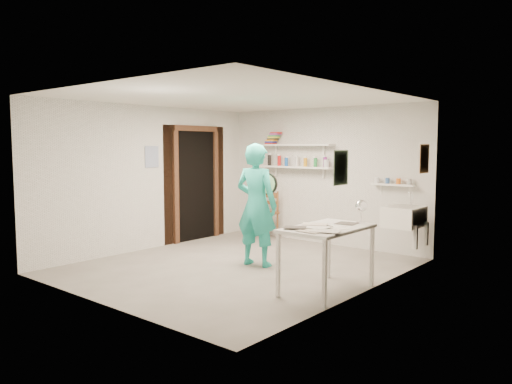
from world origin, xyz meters
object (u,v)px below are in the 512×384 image
Objects in this scene: belfast_sink at (404,216)px; man at (256,205)px; work_table at (327,259)px; wall_clock at (268,184)px; wooden_chair at (263,213)px; desk_lamp at (361,206)px.

man is (-1.59, -1.48, 0.18)m from belfast_sink.
man is 1.51× the size of work_table.
belfast_sink is 2.06m from wall_clock.
wooden_chair is (-1.24, 1.42, -0.69)m from wall_clock.
work_table is 8.00× the size of desk_lamp.
man reaches higher than wall_clock.
wooden_chair reaches higher than belfast_sink.
wooden_chair is 0.84× the size of work_table.
desk_lamp is at bearing 171.75° from man.
wall_clock is at bearing 154.77° from work_table.
man is at bearing -137.02° from belfast_sink.
wooden_chair is at bearing 122.74° from wall_clock.
belfast_sink is at bearing -5.73° from wooden_chair.
wall_clock reaches higher than wooden_chair.
belfast_sink is 1.51m from desk_lamp.
wooden_chair is at bearing 176.81° from belfast_sink.
man is at bearing -106.82° from wall_clock.
work_table is at bearing -112.42° from desk_lamp.
desk_lamp is (0.19, 0.47, 0.61)m from work_table.
wooden_chair is 3.35m from desk_lamp.
work_table is at bearing -33.64° from wall_clock.
man is 0.37m from wall_clock.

